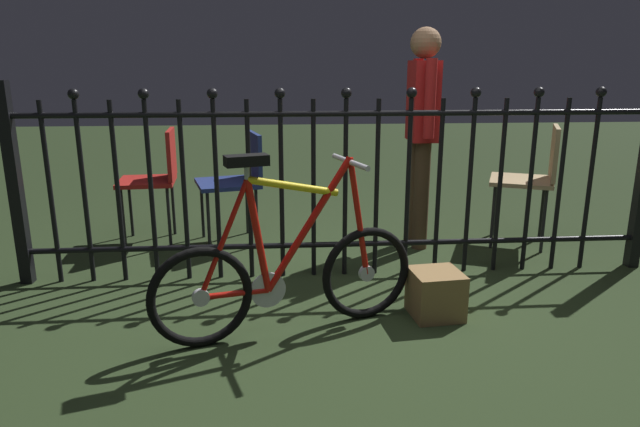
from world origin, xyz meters
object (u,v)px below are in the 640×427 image
(person_visitor, at_px, (422,121))
(bicycle, at_px, (288,272))
(display_crate, at_px, (436,294))
(chair_tan, at_px, (534,173))
(chair_navy, at_px, (238,175))
(chair_red, at_px, (157,173))

(person_visitor, bearing_deg, bicycle, -126.43)
(bicycle, relative_size, display_crate, 5.12)
(bicycle, distance_m, chair_tan, 2.25)
(bicycle, relative_size, chair_navy, 1.60)
(bicycle, height_order, display_crate, bicycle)
(person_visitor, xyz_separation_m, display_crate, (-0.20, -1.22, -0.80))
(chair_red, bearing_deg, chair_navy, -3.89)
(chair_navy, relative_size, display_crate, 3.19)
(chair_tan, relative_size, person_visitor, 0.57)
(person_visitor, distance_m, display_crate, 1.48)
(chair_red, bearing_deg, display_crate, -40.29)
(chair_red, bearing_deg, person_visitor, -7.23)
(chair_tan, bearing_deg, bicycle, -144.80)
(chair_navy, height_order, display_crate, chair_navy)
(chair_red, bearing_deg, chair_tan, -6.23)
(bicycle, height_order, chair_tan, bicycle)
(chair_navy, height_order, chair_tan, chair_tan)
(chair_navy, xyz_separation_m, person_visitor, (1.33, -0.20, 0.42))
(chair_red, distance_m, display_crate, 2.31)
(person_visitor, height_order, display_crate, person_visitor)
(chair_tan, bearing_deg, person_visitor, 176.10)
(bicycle, bearing_deg, chair_navy, 102.24)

